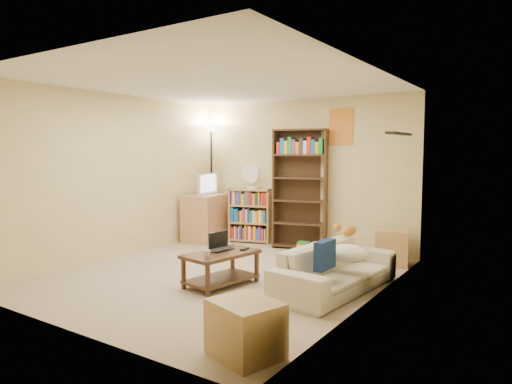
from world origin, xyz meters
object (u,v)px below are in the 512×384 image
Objects in this scene: mug at (207,254)px; floor_lamp at (211,147)px; tv_stand at (205,218)px; tall_bookshelf at (300,186)px; sofa at (336,268)px; television at (205,184)px; coffee_table at (221,264)px; laptop at (226,250)px; short_bookshelf at (250,215)px; side_table at (392,247)px; desk_fan at (251,176)px; tabby_cat at (347,230)px; end_cabinet at (245,329)px.

mug is 0.05× the size of floor_lamp.
tall_bookshelf reaches higher than tv_stand.
sofa is 2.49m from tall_bookshelf.
television is (-1.99, 2.36, 0.59)m from mug.
coffee_table is 9.40× the size of mug.
laptop is 0.38× the size of short_bookshelf.
tv_stand reaches higher than side_table.
sofa is at bearing -37.02° from desk_fan.
floor_lamp reaches higher than sofa.
tv_stand reaches higher than tabby_cat.
side_table is at bearing -4.01° from floor_lamp.
tall_bookshelf is 3.93× the size of side_table.
end_cabinet is (0.10, -1.98, -0.04)m from sofa.
tv_stand is (-3.06, 0.78, -0.18)m from tabby_cat.
coffee_table is 2.85m from tv_stand.
tall_bookshelf is at bearing -0.00° from floor_lamp.
short_bookshelf reaches higher than side_table.
desk_fan is at bearing 153.99° from tabby_cat.
tabby_cat is (-0.16, 0.72, 0.34)m from sofa.
tall_bookshelf is (1.75, 0.37, 0.01)m from television.
tall_bookshelf is 4.23m from end_cabinet.
tabby_cat is at bearing -42.79° from short_bookshelf.
laptop is 2.84m from television.
sofa is at bearing -29.06° from floor_lamp.
tv_stand reaches higher than laptop.
television reaches higher than mug.
tv_stand is 1.58× the size of end_cabinet.
short_bookshelf is 1.90× the size of side_table.
floor_lamp reaches higher than desk_fan.
side_table reaches higher than laptop.
sofa is at bearing -65.98° from tall_bookshelf.
desk_fan is (-2.25, 1.10, 0.59)m from tabby_cat.
tall_bookshelf reaches higher than laptop.
desk_fan is (0.05, -0.05, 0.71)m from short_bookshelf.
floor_lamp reaches higher than end_cabinet.
floor_lamp is 5.37m from end_cabinet.
end_cabinet is at bearing -37.06° from coffee_table.
end_cabinet is at bearing -72.72° from short_bookshelf.
television is at bearing 71.35° from sofa.
mug is at bearing -75.49° from coffee_table.
tall_bookshelf is 1.83m from side_table.
end_cabinet is (-0.07, -3.60, -0.03)m from side_table.
sofa is 1.37m from coffee_table.
short_bookshelf is at bearing -73.36° from television.
mug is 2.80m from tall_bookshelf.
coffee_table is 1.17× the size of tv_stand.
desk_fan reaches higher than tv_stand.
floor_lamp is (-0.14, 0.37, 1.28)m from tv_stand.
sofa is 3.70× the size of side_table.
short_bookshelf is at bearing 165.92° from tall_bookshelf.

